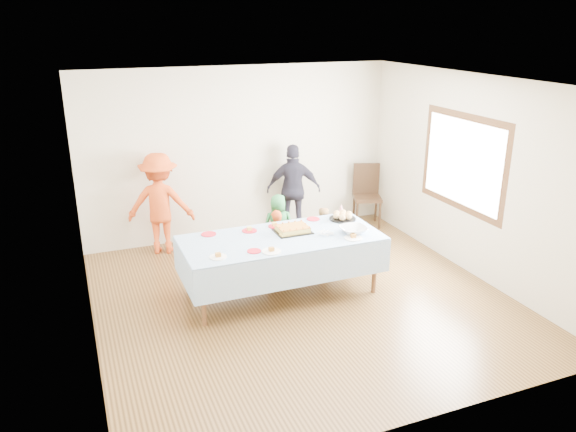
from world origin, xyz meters
The scene contains 22 objects.
ground centered at (0.00, 0.00, 0.00)m, with size 5.00×5.00×0.00m, color #422B13.
room_walls centered at (0.05, 0.00, 1.77)m, with size 5.04×5.04×2.72m.
party_table centered at (-0.18, 0.24, 0.72)m, with size 2.50×1.10×0.78m.
birthday_cake centered at (0.02, 0.35, 0.82)m, with size 0.45×0.35×0.08m.
rolls_tray centered at (0.83, 0.53, 0.83)m, with size 0.36×0.36×0.11m.
punch_bowl centered at (0.72, 0.03, 0.82)m, with size 0.34×0.34×0.08m, color silver.
party_hat centered at (0.89, 0.70, 0.86)m, with size 0.10×0.10×0.17m, color white.
fork_pile centered at (0.37, 0.10, 0.81)m, with size 0.24×0.18×0.07m, color white, non-canonical shape.
plate_red_far_a centered at (-1.00, 0.66, 0.79)m, with size 0.19×0.19×0.01m, color red.
plate_red_far_b centered at (-0.49, 0.58, 0.79)m, with size 0.19×0.19×0.01m, color red.
plate_red_far_c centered at (-0.13, 0.62, 0.79)m, with size 0.17×0.17×0.01m, color red.
plate_red_far_d centered at (0.46, 0.68, 0.79)m, with size 0.18×0.18×0.01m, color red.
plate_red_near centered at (-0.64, -0.07, 0.79)m, with size 0.17×0.17×0.01m, color red.
plate_white_left centered at (-1.08, -0.08, 0.79)m, with size 0.20×0.20×0.01m, color white.
plate_white_mid centered at (-0.46, -0.16, 0.79)m, with size 0.23×0.23×0.01m, color white.
plate_white_right centered at (0.64, -0.14, 0.79)m, with size 0.23×0.23×0.01m, color white.
dining_chair centered at (2.13, 2.16, 0.58)m, with size 0.58×0.58×1.04m.
toddler_left centered at (0.04, 1.00, 0.43)m, with size 0.32×0.21×0.87m, color #BE4317.
toddler_mid centered at (0.23, 1.41, 0.47)m, with size 0.46×0.30×0.94m, color #28793D.
toddler_right centered at (0.76, 1.02, 0.40)m, with size 0.39×0.31×0.81m, color tan.
adult_left centered at (-1.35, 2.20, 0.76)m, with size 0.99×0.57×1.53m, color #DA4B1B.
adult_right centered at (0.80, 2.20, 0.74)m, with size 0.87×0.36×1.48m, color #272534.
Camera 1 is at (-2.53, -5.85, 3.37)m, focal length 35.00 mm.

